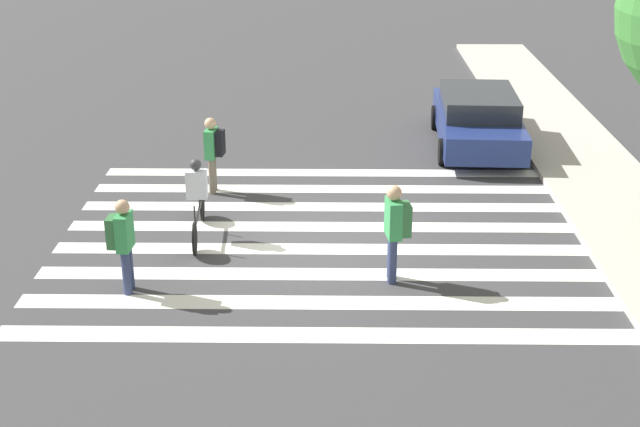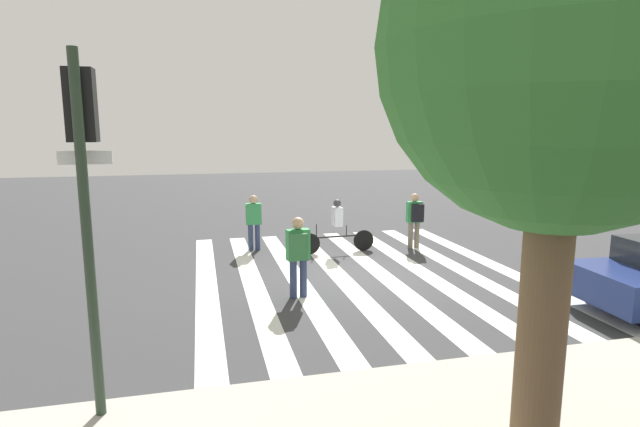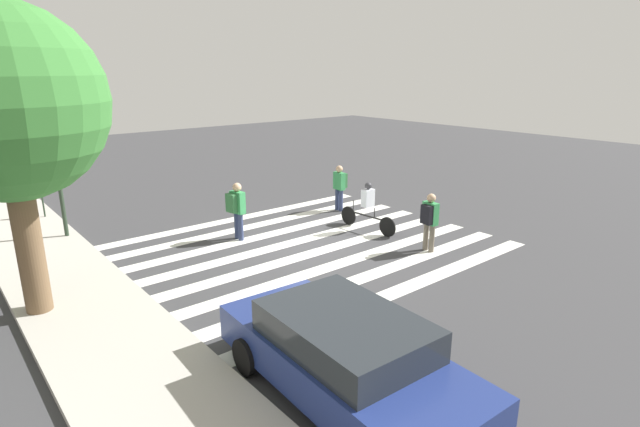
{
  "view_description": "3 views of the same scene",
  "coord_description": "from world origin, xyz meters",
  "px_view_note": "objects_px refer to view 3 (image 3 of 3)",
  "views": [
    {
      "loc": [
        15.81,
        0.19,
        6.96
      ],
      "look_at": [
        0.8,
        0.01,
        0.83
      ],
      "focal_mm": 50.0,
      "sensor_mm": 36.0,
      "label": 1
    },
    {
      "loc": [
        3.81,
        11.46,
        3.61
      ],
      "look_at": [
        0.87,
        -0.68,
        1.48
      ],
      "focal_mm": 28.0,
      "sensor_mm": 36.0,
      "label": 2
    },
    {
      "loc": [
        -10.83,
        8.55,
        5.02
      ],
      "look_at": [
        -0.91,
        0.34,
        1.26
      ],
      "focal_mm": 28.0,
      "sensor_mm": 36.0,
      "label": 3
    }
  ],
  "objects_px": {
    "street_tree": "(5,105)",
    "pedestrian_adult_blue_shirt": "(429,218)",
    "pedestrian_adult_yellow_jacket": "(340,184)",
    "car_parked_dark_suv": "(345,355)",
    "parking_meter": "(41,193)",
    "pedestrian_adult_tall_backpack": "(237,207)",
    "traffic_light": "(57,136)",
    "cyclist_near_curb": "(368,205)"
  },
  "relations": [
    {
      "from": "parking_meter",
      "to": "car_parked_dark_suv",
      "type": "distance_m",
      "value": 13.67
    },
    {
      "from": "pedestrian_adult_blue_shirt",
      "to": "pedestrian_adult_yellow_jacket",
      "type": "relative_size",
      "value": 1.01
    },
    {
      "from": "street_tree",
      "to": "pedestrian_adult_yellow_jacket",
      "type": "xyz_separation_m",
      "value": [
        2.05,
        -10.29,
        -3.39
      ]
    },
    {
      "from": "street_tree",
      "to": "pedestrian_adult_tall_backpack",
      "type": "bearing_deg",
      "value": -74.5
    },
    {
      "from": "pedestrian_adult_tall_backpack",
      "to": "cyclist_near_curb",
      "type": "height_order",
      "value": "pedestrian_adult_tall_backpack"
    },
    {
      "from": "traffic_light",
      "to": "car_parked_dark_suv",
      "type": "height_order",
      "value": "traffic_light"
    },
    {
      "from": "pedestrian_adult_blue_shirt",
      "to": "parking_meter",
      "type": "bearing_deg",
      "value": -135.98
    },
    {
      "from": "pedestrian_adult_tall_backpack",
      "to": "car_parked_dark_suv",
      "type": "height_order",
      "value": "pedestrian_adult_tall_backpack"
    },
    {
      "from": "traffic_light",
      "to": "pedestrian_adult_blue_shirt",
      "type": "relative_size",
      "value": 2.67
    },
    {
      "from": "pedestrian_adult_yellow_jacket",
      "to": "car_parked_dark_suv",
      "type": "bearing_deg",
      "value": 141.99
    },
    {
      "from": "parking_meter",
      "to": "car_parked_dark_suv",
      "type": "xyz_separation_m",
      "value": [
        -13.59,
        -1.48,
        -0.24
      ]
    },
    {
      "from": "traffic_light",
      "to": "street_tree",
      "type": "bearing_deg",
      "value": 159.37
    },
    {
      "from": "traffic_light",
      "to": "pedestrian_adult_blue_shirt",
      "type": "distance_m",
      "value": 10.92
    },
    {
      "from": "pedestrian_adult_tall_backpack",
      "to": "traffic_light",
      "type": "bearing_deg",
      "value": -138.23
    },
    {
      "from": "street_tree",
      "to": "pedestrian_adult_blue_shirt",
      "type": "height_order",
      "value": "street_tree"
    },
    {
      "from": "parking_meter",
      "to": "cyclist_near_curb",
      "type": "height_order",
      "value": "cyclist_near_curb"
    },
    {
      "from": "pedestrian_adult_yellow_jacket",
      "to": "car_parked_dark_suv",
      "type": "xyz_separation_m",
      "value": [
        -8.12,
        7.16,
        -0.24
      ]
    },
    {
      "from": "parking_meter",
      "to": "street_tree",
      "type": "xyz_separation_m",
      "value": [
        -7.52,
        1.65,
        3.39
      ]
    },
    {
      "from": "car_parked_dark_suv",
      "to": "parking_meter",
      "type": "bearing_deg",
      "value": 8.93
    },
    {
      "from": "parking_meter",
      "to": "car_parked_dark_suv",
      "type": "bearing_deg",
      "value": -173.76
    },
    {
      "from": "car_parked_dark_suv",
      "to": "cyclist_near_curb",
      "type": "bearing_deg",
      "value": -44.55
    },
    {
      "from": "parking_meter",
      "to": "pedestrian_adult_tall_backpack",
      "type": "height_order",
      "value": "pedestrian_adult_tall_backpack"
    },
    {
      "from": "pedestrian_adult_blue_shirt",
      "to": "pedestrian_adult_tall_backpack",
      "type": "bearing_deg",
      "value": -132.8
    },
    {
      "from": "street_tree",
      "to": "pedestrian_adult_tall_backpack",
      "type": "xyz_separation_m",
      "value": [
        1.59,
        -5.72,
        -3.34
      ]
    },
    {
      "from": "parking_meter",
      "to": "street_tree",
      "type": "distance_m",
      "value": 8.42
    },
    {
      "from": "cyclist_near_curb",
      "to": "car_parked_dark_suv",
      "type": "bearing_deg",
      "value": 129.87
    },
    {
      "from": "street_tree",
      "to": "car_parked_dark_suv",
      "type": "bearing_deg",
      "value": -152.66
    },
    {
      "from": "parking_meter",
      "to": "car_parked_dark_suv",
      "type": "relative_size",
      "value": 0.27
    },
    {
      "from": "pedestrian_adult_tall_backpack",
      "to": "street_tree",
      "type": "bearing_deg",
      "value": -82.65
    },
    {
      "from": "street_tree",
      "to": "cyclist_near_curb",
      "type": "distance_m",
      "value": 10.02
    },
    {
      "from": "pedestrian_adult_tall_backpack",
      "to": "parking_meter",
      "type": "bearing_deg",
      "value": -153.72
    },
    {
      "from": "traffic_light",
      "to": "parking_meter",
      "type": "height_order",
      "value": "traffic_light"
    },
    {
      "from": "traffic_light",
      "to": "pedestrian_adult_yellow_jacket",
      "type": "relative_size",
      "value": 2.69
    },
    {
      "from": "pedestrian_adult_blue_shirt",
      "to": "car_parked_dark_suv",
      "type": "distance_m",
      "value": 7.07
    },
    {
      "from": "street_tree",
      "to": "pedestrian_adult_yellow_jacket",
      "type": "distance_m",
      "value": 11.03
    },
    {
      "from": "parking_meter",
      "to": "pedestrian_adult_yellow_jacket",
      "type": "distance_m",
      "value": 10.23
    },
    {
      "from": "pedestrian_adult_blue_shirt",
      "to": "cyclist_near_curb",
      "type": "distance_m",
      "value": 2.45
    },
    {
      "from": "pedestrian_adult_blue_shirt",
      "to": "car_parked_dark_suv",
      "type": "height_order",
      "value": "pedestrian_adult_blue_shirt"
    },
    {
      "from": "pedestrian_adult_yellow_jacket",
      "to": "cyclist_near_curb",
      "type": "relative_size",
      "value": 0.72
    },
    {
      "from": "pedestrian_adult_blue_shirt",
      "to": "pedestrian_adult_tall_backpack",
      "type": "xyz_separation_m",
      "value": [
        4.33,
        3.65,
        0.05
      ]
    },
    {
      "from": "traffic_light",
      "to": "street_tree",
      "type": "relative_size",
      "value": 0.71
    },
    {
      "from": "parking_meter",
      "to": "pedestrian_adult_tall_backpack",
      "type": "bearing_deg",
      "value": -145.57
    }
  ]
}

